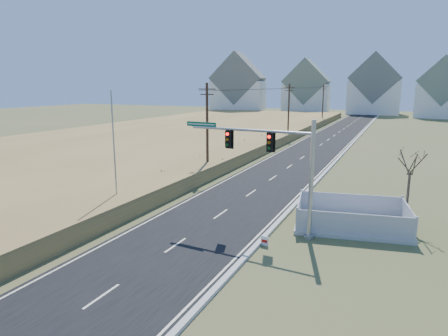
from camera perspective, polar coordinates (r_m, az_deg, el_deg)
ground at (r=24.35m, az=-4.47°, el=-9.40°), size 260.00×260.00×0.00m
road at (r=71.27m, az=15.22°, el=4.30°), size 8.00×180.00×0.06m
curb at (r=70.74m, az=18.54°, el=4.10°), size 0.30×180.00×0.18m
reed_marsh at (r=69.83m, az=-6.05°, el=5.01°), size 38.00×110.00×1.30m
utility_pole_near at (r=39.23m, az=-2.41°, el=5.76°), size 1.80×0.26×9.00m
utility_pole_mid at (r=67.32m, az=9.22°, el=8.12°), size 1.80×0.26×9.00m
utility_pole_far at (r=96.56m, az=13.95°, el=8.99°), size 1.80×0.26×9.00m
condo_nw at (r=129.50m, az=2.04°, el=11.28°), size 17.69×13.38×19.05m
condo_nnw at (r=131.13m, az=11.66°, el=10.72°), size 14.93×11.17×17.03m
condo_n at (r=132.18m, az=20.70°, el=10.51°), size 15.27×10.20×18.54m
condo_ne at (r=124.21m, az=28.82°, el=9.44°), size 14.12×10.51×16.52m
traffic_signal_mast at (r=23.53m, az=8.13°, el=0.62°), size 8.67×1.02×6.92m
fence_enclosure at (r=26.61m, az=17.72°, el=-7.40°), size 7.54×5.78×1.57m
open_sign at (r=22.62m, az=5.82°, el=-10.33°), size 0.44×0.11×0.55m
flagpole at (r=28.56m, az=-15.31°, el=0.43°), size 0.38×0.38×8.44m
bare_tree at (r=27.26m, az=25.16°, el=0.91°), size 1.95×1.95×5.17m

